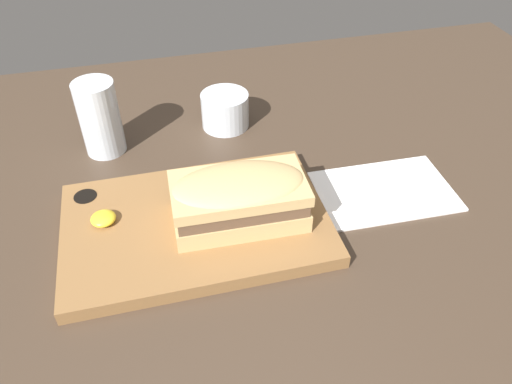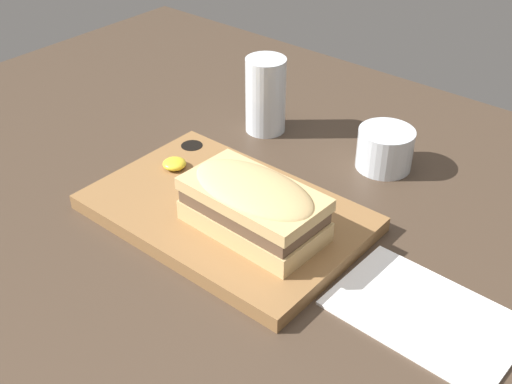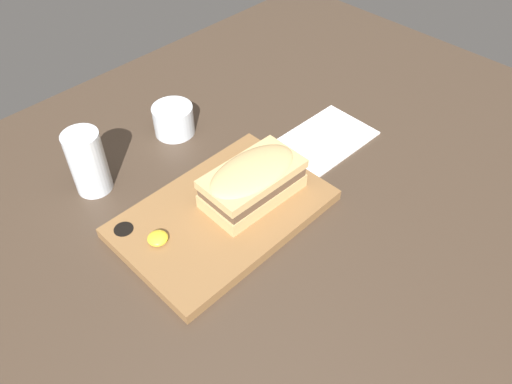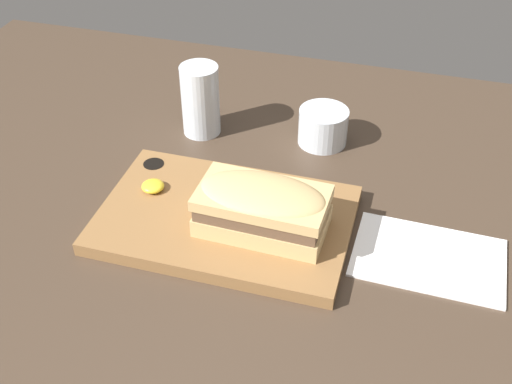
{
  "view_description": "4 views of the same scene",
  "coord_description": "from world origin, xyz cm",
  "px_view_note": "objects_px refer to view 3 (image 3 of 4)",
  "views": [
    {
      "loc": [
        -10.52,
        -45.34,
        51.6
      ],
      "look_at": [
        1.67,
        3.18,
        8.5
      ],
      "focal_mm": 35.0,
      "sensor_mm": 36.0,
      "label": 1
    },
    {
      "loc": [
        40.74,
        -45.55,
        53.9
      ],
      "look_at": [
        -0.81,
        4.11,
        9.29
      ],
      "focal_mm": 45.0,
      "sensor_mm": 36.0,
      "label": 2
    },
    {
      "loc": [
        -44.22,
        -40.61,
        67.52
      ],
      "look_at": [
        -1.66,
        1.54,
        7.14
      ],
      "focal_mm": 35.0,
      "sensor_mm": 36.0,
      "label": 3
    },
    {
      "loc": [
        17.02,
        -61.4,
        64.15
      ],
      "look_at": [
        -2.3,
        6.11,
        8.01
      ],
      "focal_mm": 45.0,
      "sensor_mm": 36.0,
      "label": 4
    }
  ],
  "objects_px": {
    "serving_board": "(223,214)",
    "napkin": "(324,140)",
    "sandwich": "(253,180)",
    "water_glass": "(89,166)",
    "wine_glass": "(174,121)"
  },
  "relations": [
    {
      "from": "serving_board",
      "to": "napkin",
      "type": "distance_m",
      "value": 0.29
    },
    {
      "from": "sandwich",
      "to": "water_glass",
      "type": "xyz_separation_m",
      "value": [
        -0.18,
        0.24,
        -0.01
      ]
    },
    {
      "from": "serving_board",
      "to": "sandwich",
      "type": "relative_size",
      "value": 2.0
    },
    {
      "from": "water_glass",
      "to": "wine_glass",
      "type": "bearing_deg",
      "value": 6.75
    },
    {
      "from": "sandwich",
      "to": "napkin",
      "type": "bearing_deg",
      "value": 5.8
    },
    {
      "from": "water_glass",
      "to": "wine_glass",
      "type": "relative_size",
      "value": 1.49
    },
    {
      "from": "serving_board",
      "to": "water_glass",
      "type": "distance_m",
      "value": 0.26
    },
    {
      "from": "wine_glass",
      "to": "napkin",
      "type": "distance_m",
      "value": 0.31
    },
    {
      "from": "water_glass",
      "to": "napkin",
      "type": "xyz_separation_m",
      "value": [
        0.41,
        -0.22,
        -0.05
      ]
    },
    {
      "from": "wine_glass",
      "to": "napkin",
      "type": "relative_size",
      "value": 0.4
    },
    {
      "from": "wine_glass",
      "to": "serving_board",
      "type": "bearing_deg",
      "value": -110.51
    },
    {
      "from": "sandwich",
      "to": "water_glass",
      "type": "bearing_deg",
      "value": 126.31
    },
    {
      "from": "sandwich",
      "to": "napkin",
      "type": "height_order",
      "value": "sandwich"
    },
    {
      "from": "serving_board",
      "to": "wine_glass",
      "type": "relative_size",
      "value": 4.3
    },
    {
      "from": "serving_board",
      "to": "sandwich",
      "type": "bearing_deg",
      "value": -13.34
    }
  ]
}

